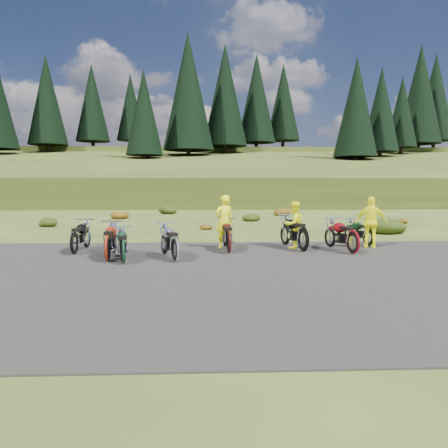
{
  "coord_description": "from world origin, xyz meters",
  "views": [
    {
      "loc": [
        -0.34,
        -13.03,
        2.24
      ],
      "look_at": [
        0.24,
        0.64,
        1.04
      ],
      "focal_mm": 35.0,
      "sensor_mm": 36.0,
      "label": 1
    }
  ],
  "objects_px": {
    "motorcycle_0": "(75,255)",
    "motorcycle_3": "(175,263)",
    "motorcycle_7": "(368,247)",
    "person_middle": "(224,222)"
  },
  "relations": [
    {
      "from": "motorcycle_7",
      "to": "person_middle",
      "type": "bearing_deg",
      "value": 78.6
    },
    {
      "from": "motorcycle_7",
      "to": "person_middle",
      "type": "distance_m",
      "value": 5.41
    },
    {
      "from": "motorcycle_3",
      "to": "person_middle",
      "type": "bearing_deg",
      "value": -47.76
    },
    {
      "from": "person_middle",
      "to": "motorcycle_7",
      "type": "bearing_deg",
      "value": 160.92
    },
    {
      "from": "motorcycle_0",
      "to": "motorcycle_7",
      "type": "height_order",
      "value": "motorcycle_0"
    },
    {
      "from": "motorcycle_3",
      "to": "motorcycle_7",
      "type": "bearing_deg",
      "value": -84.67
    },
    {
      "from": "motorcycle_0",
      "to": "motorcycle_3",
      "type": "distance_m",
      "value": 3.69
    },
    {
      "from": "motorcycle_3",
      "to": "motorcycle_7",
      "type": "xyz_separation_m",
      "value": [
        6.87,
        3.04,
        0.0
      ]
    },
    {
      "from": "motorcycle_7",
      "to": "motorcycle_3",
      "type": "bearing_deg",
      "value": 99.56
    },
    {
      "from": "motorcycle_0",
      "to": "person_middle",
      "type": "xyz_separation_m",
      "value": [
        4.91,
        1.25,
        0.94
      ]
    }
  ]
}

